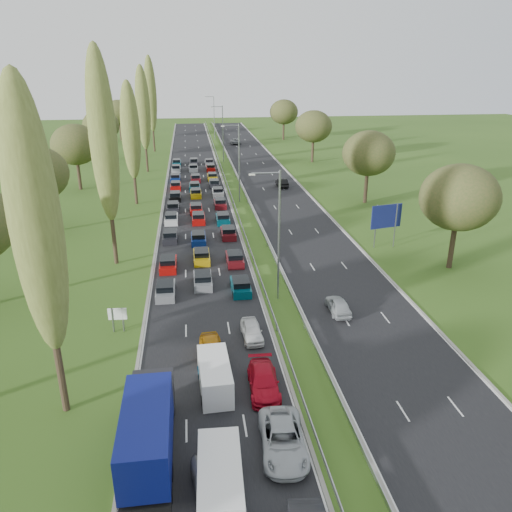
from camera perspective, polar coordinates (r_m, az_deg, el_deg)
ground at (r=81.21m, az=-2.03°, el=6.57°), size 260.00×260.00×0.00m
near_carriageway at (r=83.28m, az=-6.87°, el=6.80°), size 10.50×215.00×0.04m
far_carriageway at (r=84.50m, az=2.39°, el=7.14°), size 10.50×215.00×0.04m
central_reservation at (r=83.49m, az=-2.21°, el=7.36°), size 2.36×215.00×0.32m
lamp_columns at (r=77.95m, az=-1.94°, el=10.47°), size 0.18×140.18×12.00m
poplar_row at (r=67.42m, az=-15.18°, el=13.59°), size 2.80×127.80×22.44m
woodland_left at (r=65.00m, az=-24.63°, el=7.94°), size 8.00×166.00×11.10m
woodland_right at (r=71.46m, az=15.02°, el=10.17°), size 8.00×153.00×11.10m
traffic_queue_fill at (r=78.56m, az=-6.83°, el=6.26°), size 9.00×69.48×0.80m
near_car_6 at (r=27.25m, az=-4.39°, el=-25.17°), size 2.72×5.29×1.43m
near_car_7 at (r=34.39m, az=-4.74°, el=-13.80°), size 2.40×5.21×1.47m
near_car_8 at (r=37.58m, az=-5.07°, el=-10.53°), size 1.93×4.28×1.43m
near_car_10 at (r=29.75m, az=3.10°, el=-20.22°), size 2.79×5.50×1.49m
near_car_11 at (r=34.10m, az=0.87°, el=-14.14°), size 2.13×4.88×1.40m
near_car_12 at (r=39.89m, az=-0.48°, el=-8.52°), size 1.65×3.86×1.30m
far_car_0 at (r=44.32m, az=9.41°, el=-5.57°), size 1.69×4.05×1.37m
far_car_1 at (r=89.20m, az=2.98°, el=8.38°), size 1.71×4.49×1.46m
far_car_2 at (r=138.95m, az=-2.36°, el=12.99°), size 2.58×5.38×1.48m
blue_lorry at (r=29.11m, az=-12.15°, el=-18.71°), size 2.51×9.04×3.82m
white_van_front at (r=27.21m, az=-4.16°, el=-24.04°), size 2.15×5.49×2.21m
white_van_rear at (r=34.31m, az=-4.75°, el=-13.30°), size 1.99×5.08×2.04m
info_sign at (r=41.98m, az=-15.54°, el=-6.68°), size 1.50×0.20×2.10m
direction_sign at (r=60.22m, az=14.67°, el=4.20°), size 3.93×0.95×5.20m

